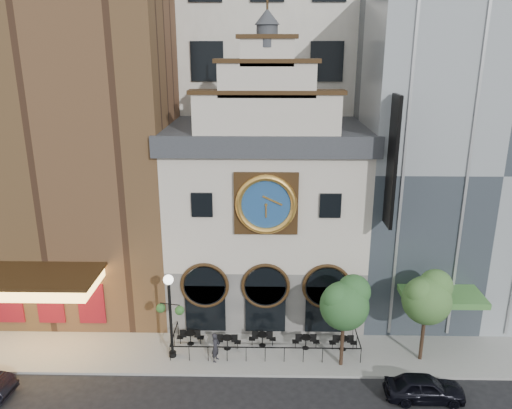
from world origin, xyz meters
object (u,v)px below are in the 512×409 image
object	(u,v)px
bistro_0	(190,337)
car_right	(424,388)
bistro_4	(343,342)
bistro_3	(306,341)
tree_left	(345,302)
bistro_2	(262,339)
pedestrian	(216,347)
tree_right	(428,296)
lamppost	(170,307)
bistro_1	(227,342)

from	to	relation	value
bistro_0	car_right	world-z (taller)	car_right
bistro_4	car_right	world-z (taller)	car_right
bistro_3	tree_left	distance (m)	4.14
bistro_2	pedestrian	world-z (taller)	pedestrian
bistro_2	tree_right	xyz separation A→B (m)	(8.95, -1.07, 3.42)
tree_left	lamppost	bearing A→B (deg)	176.77
bistro_2	tree_right	size ratio (longest dim) A/B	0.30
bistro_0	pedestrian	distance (m)	2.32
tree_right	bistro_0	bearing A→B (deg)	175.03
bistro_2	bistro_4	bearing A→B (deg)	-3.70
car_right	tree_left	distance (m)	5.65
bistro_1	car_right	xyz separation A→B (m)	(10.17, -3.95, 0.06)
bistro_4	tree_right	size ratio (longest dim) A/B	0.30
bistro_0	tree_right	size ratio (longest dim) A/B	0.30
lamppost	tree_left	bearing A→B (deg)	8.63
pedestrian	tree_right	xyz separation A→B (m)	(11.53, 0.44, 3.03)
bistro_4	tree_right	distance (m)	5.54
car_right	lamppost	world-z (taller)	lamppost
car_right	lamppost	size ratio (longest dim) A/B	0.78
bistro_1	car_right	world-z (taller)	car_right
lamppost	bistro_1	bearing A→B (deg)	26.39
bistro_0	bistro_2	bearing A→B (deg)	-1.00
bistro_3	tree_left	bearing A→B (deg)	-37.79
bistro_2	lamppost	size ratio (longest dim) A/B	0.31
bistro_0	bistro_4	size ratio (longest dim) A/B	1.00
tree_left	tree_right	bearing A→B (deg)	7.80
bistro_0	tree_right	xyz separation A→B (m)	(13.18, -1.15, 3.42)
bistro_0	pedestrian	size ratio (longest dim) A/B	0.93
bistro_4	lamppost	size ratio (longest dim) A/B	0.31
bistro_1	bistro_4	size ratio (longest dim) A/B	1.00
bistro_2	bistro_0	bearing A→B (deg)	179.00
lamppost	tree_left	xyz separation A→B (m)	(9.49, -0.54, 0.71)
bistro_2	tree_right	world-z (taller)	tree_right
lamppost	tree_right	world-z (taller)	tree_right
bistro_1	bistro_2	world-z (taller)	same
pedestrian	tree_left	xyz separation A→B (m)	(7.00, -0.18, 2.99)
bistro_1	tree_left	bearing A→B (deg)	-11.63
bistro_1	bistro_4	world-z (taller)	same
bistro_0	tree_right	bearing A→B (deg)	-4.97
bistro_0	car_right	bearing A→B (deg)	-19.54
bistro_3	bistro_4	world-z (taller)	same
bistro_0	lamppost	world-z (taller)	lamppost
lamppost	car_right	bearing A→B (deg)	-1.58
bistro_2	bistro_1	bearing A→B (deg)	-169.75
bistro_3	tree_left	xyz separation A→B (m)	(1.89, -1.46, 3.38)
bistro_2	bistro_4	xyz separation A→B (m)	(4.66, -0.30, 0.00)
pedestrian	bistro_2	bearing A→B (deg)	-41.73
pedestrian	tree_right	size ratio (longest dim) A/B	0.32
bistro_1	bistro_3	distance (m)	4.56
bistro_0	car_right	distance (m)	13.13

